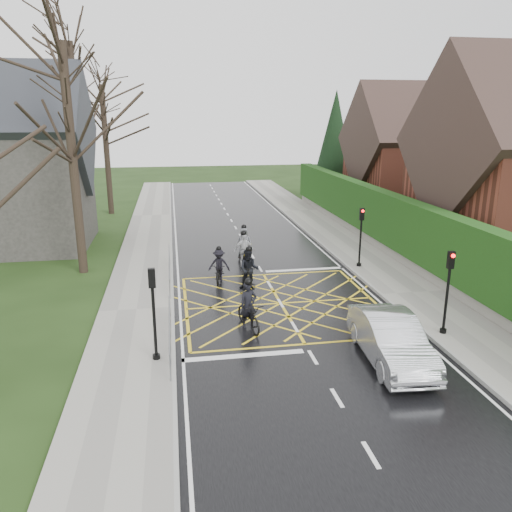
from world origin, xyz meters
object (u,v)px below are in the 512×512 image
object	(u,v)px
cyclist_front	(244,254)
car	(391,339)
cyclist_rear	(249,312)
cyclist_mid	(219,268)
cyclist_lead	(244,248)
cyclist_back	(249,273)

from	to	relation	value
cyclist_front	car	size ratio (longest dim) A/B	0.43
cyclist_rear	cyclist_mid	world-z (taller)	cyclist_rear
cyclist_front	car	bearing A→B (deg)	-80.59
cyclist_lead	cyclist_front	bearing A→B (deg)	-94.04
cyclist_front	cyclist_lead	size ratio (longest dim) A/B	0.96
cyclist_front	cyclist_mid	bearing A→B (deg)	-133.19
cyclist_back	car	distance (m)	8.36
cyclist_rear	cyclist_back	world-z (taller)	cyclist_back
cyclist_mid	cyclist_lead	size ratio (longest dim) A/B	0.89
cyclist_lead	car	xyz separation A→B (m)	(2.99, -12.47, 0.08)
cyclist_back	cyclist_mid	size ratio (longest dim) A/B	1.14
cyclist_rear	cyclist_back	size ratio (longest dim) A/B	1.00
cyclist_rear	cyclist_front	distance (m)	7.81
car	cyclist_back	bearing A→B (deg)	118.31
cyclist_rear	cyclist_mid	bearing A→B (deg)	81.90
cyclist_back	cyclist_mid	bearing A→B (deg)	145.49
cyclist_rear	cyclist_lead	bearing A→B (deg)	69.18
cyclist_back	car	xyz separation A→B (m)	(3.46, -7.61, -0.01)
car	cyclist_rear	bearing A→B (deg)	145.30
car	cyclist_mid	bearing A→B (deg)	121.35
cyclist_mid	cyclist_back	bearing A→B (deg)	-37.28
cyclist_rear	car	size ratio (longest dim) A/B	0.46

